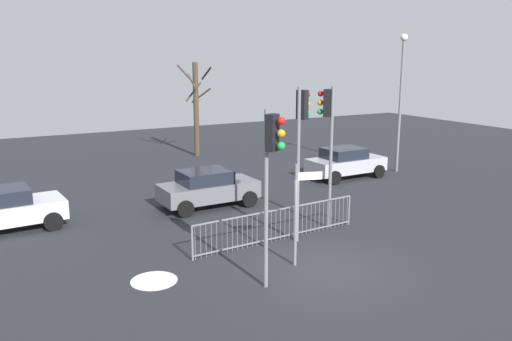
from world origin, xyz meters
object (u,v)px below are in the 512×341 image
at_px(traffic_light_rear_left, 328,126).
at_px(traffic_light_mid_left, 301,130).
at_px(bare_tree_left, 196,106).
at_px(direction_sign_post, 298,209).
at_px(street_lamp, 401,89).
at_px(car_grey_far, 208,188).
at_px(car_white_mid, 3,209).
at_px(car_silver_near, 345,162).
at_px(traffic_light_foreground_right, 271,160).

distance_m(traffic_light_rear_left, traffic_light_mid_left, 1.63).
bearing_deg(bare_tree_left, direction_sign_post, -103.03).
xyz_separation_m(street_lamp, bare_tree_left, (-7.33, 8.89, -1.25)).
relative_size(street_lamp, bare_tree_left, 1.26).
bearing_deg(bare_tree_left, car_grey_far, -110.23).
distance_m(traffic_light_rear_left, car_white_mid, 11.28).
xyz_separation_m(direction_sign_post, car_silver_near, (8.02, 8.04, -0.89)).
bearing_deg(traffic_light_foreground_right, car_white_mid, -84.16).
distance_m(traffic_light_foreground_right, street_lamp, 15.42).
bearing_deg(car_grey_far, traffic_light_rear_left, -60.57).
bearing_deg(street_lamp, car_silver_near, 177.01).
xyz_separation_m(traffic_light_mid_left, car_grey_far, (-1.06, 4.93, -2.82)).
height_order(traffic_light_foreground_right, bare_tree_left, bare_tree_left).
xyz_separation_m(traffic_light_foreground_right, street_lamp, (12.63, 8.81, 0.84)).
bearing_deg(direction_sign_post, bare_tree_left, 94.79).
bearing_deg(bare_tree_left, traffic_light_rear_left, -94.71).
xyz_separation_m(direction_sign_post, bare_tree_left, (3.88, 16.77, 1.28)).
height_order(direction_sign_post, bare_tree_left, bare_tree_left).
bearing_deg(traffic_light_rear_left, traffic_light_mid_left, 166.13).
relative_size(traffic_light_foreground_right, direction_sign_post, 1.55).
bearing_deg(direction_sign_post, car_silver_near, 62.89).
bearing_deg(car_white_mid, bare_tree_left, 36.70).
distance_m(direction_sign_post, car_white_mid, 10.18).
bearing_deg(traffic_light_rear_left, traffic_light_foreground_right, -178.91).
height_order(traffic_light_rear_left, traffic_light_mid_left, traffic_light_mid_left).
height_order(traffic_light_rear_left, traffic_light_foreground_right, traffic_light_rear_left).
distance_m(traffic_light_rear_left, car_grey_far, 5.70).
height_order(direction_sign_post, street_lamp, street_lamp).
bearing_deg(bare_tree_left, car_white_mid, -139.06).
bearing_deg(street_lamp, traffic_light_rear_left, -147.11).
xyz_separation_m(car_grey_far, street_lamp, (11.06, 1.24, 3.42)).
distance_m(traffic_light_mid_left, street_lamp, 11.76).
xyz_separation_m(car_white_mid, street_lamp, (18.28, 0.61, 3.42)).
distance_m(car_grey_far, street_lamp, 11.64).
distance_m(traffic_light_rear_left, car_silver_near, 8.26).
height_order(traffic_light_mid_left, direction_sign_post, traffic_light_mid_left).
height_order(car_grey_far, street_lamp, street_lamp).
bearing_deg(bare_tree_left, car_silver_near, -64.63).
xyz_separation_m(direction_sign_post, street_lamp, (11.20, 7.87, 2.54)).
xyz_separation_m(traffic_light_rear_left, traffic_light_foreground_right, (-4.12, -3.31, -0.20)).
relative_size(car_grey_far, street_lamp, 0.56).
bearing_deg(traffic_light_rear_left, bare_tree_left, 47.59).
height_order(traffic_light_rear_left, car_grey_far, traffic_light_rear_left).
xyz_separation_m(traffic_light_foreground_right, car_white_mid, (-5.65, 8.20, -2.58)).
distance_m(car_silver_near, bare_tree_left, 9.90).
bearing_deg(car_grey_far, direction_sign_post, -92.63).
distance_m(car_silver_near, street_lamp, 4.68).
relative_size(direction_sign_post, bare_tree_left, 0.54).
bearing_deg(traffic_light_mid_left, bare_tree_left, 148.82).
height_order(traffic_light_foreground_right, car_silver_near, traffic_light_foreground_right).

